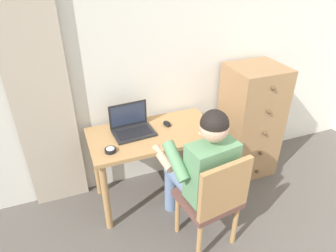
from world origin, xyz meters
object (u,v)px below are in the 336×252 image
at_px(desk_clock, 110,150).
at_px(coffee_mug, 207,130).
at_px(desk, 153,144).
at_px(person_seated, 201,166).
at_px(chair, 213,198).
at_px(dresser, 250,121).
at_px(computer_mouse, 167,124).
at_px(laptop, 132,126).

height_order(desk_clock, coffee_mug, coffee_mug).
xyz_separation_m(desk, person_seated, (0.22, -0.50, 0.07)).
bearing_deg(chair, dresser, 42.78).
height_order(person_seated, coffee_mug, person_seated).
bearing_deg(desk, computer_mouse, 25.66).
bearing_deg(desk_clock, desk, 20.50).
xyz_separation_m(desk_clock, coffee_mug, (0.81, -0.05, 0.03)).
distance_m(computer_mouse, coffee_mug, 0.38).
xyz_separation_m(chair, coffee_mug, (0.17, 0.48, 0.28)).
height_order(computer_mouse, desk_clock, computer_mouse).
relative_size(computer_mouse, coffee_mug, 0.83).
bearing_deg(coffee_mug, desk_clock, 176.22).
relative_size(chair, coffee_mug, 7.30).
height_order(desk, chair, chair).
distance_m(dresser, desk_clock, 1.48).
bearing_deg(person_seated, laptop, 122.77).
xyz_separation_m(dresser, laptop, (-1.22, 0.01, 0.19)).
relative_size(dresser, person_seated, 0.97).
bearing_deg(laptop, person_seated, -57.23).
height_order(chair, computer_mouse, chair).
height_order(desk, person_seated, person_seated).
bearing_deg(desk, chair, -70.88).
height_order(laptop, desk_clock, laptop).
relative_size(desk, laptop, 3.08).
distance_m(person_seated, desk_clock, 0.71).
distance_m(chair, desk_clock, 0.87).
bearing_deg(desk_clock, computer_mouse, 21.99).
distance_m(chair, laptop, 0.91).
xyz_separation_m(dresser, chair, (-0.82, -0.75, -0.09)).
bearing_deg(coffee_mug, dresser, 22.98).
height_order(desk, laptop, laptop).
xyz_separation_m(laptop, computer_mouse, (0.32, -0.01, -0.04)).
height_order(dresser, desk_clock, dresser).
bearing_deg(person_seated, dresser, 34.38).
bearing_deg(computer_mouse, desk, -156.06).
bearing_deg(computer_mouse, person_seated, -85.93).
xyz_separation_m(desk, coffee_mug, (0.41, -0.20, 0.17)).
distance_m(laptop, coffee_mug, 0.64).
distance_m(dresser, person_seated, 1.02).
bearing_deg(laptop, desk_clock, -135.50).
xyz_separation_m(desk, desk_clock, (-0.40, -0.15, 0.13)).
bearing_deg(coffee_mug, desk, 153.67).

